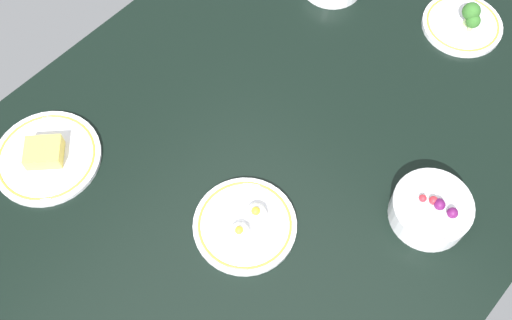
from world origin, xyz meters
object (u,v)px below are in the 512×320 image
object	(u,v)px
bowl_berries	(431,209)
plate_broccoli	(464,23)
plate_eggs	(245,225)
plate_cheese	(46,156)

from	to	relation	value
bowl_berries	plate_broccoli	xyz separation A→B (cm)	(45.13, 20.96, -1.61)
bowl_berries	plate_eggs	xyz separation A→B (cm)	(-25.43, 24.86, -2.17)
bowl_berries	plate_broccoli	size ratio (longest dim) A/B	0.84
bowl_berries	plate_eggs	distance (cm)	35.63
plate_broccoli	plate_cheese	xyz separation A→B (cm)	(-86.72, 44.20, -0.47)
plate_cheese	plate_broccoli	bearing A→B (deg)	-27.01
bowl_berries	plate_cheese	size ratio (longest dim) A/B	0.70
plate_broccoli	plate_cheese	size ratio (longest dim) A/B	0.84
bowl_berries	plate_cheese	distance (cm)	77.33
bowl_berries	plate_eggs	bearing A→B (deg)	135.65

